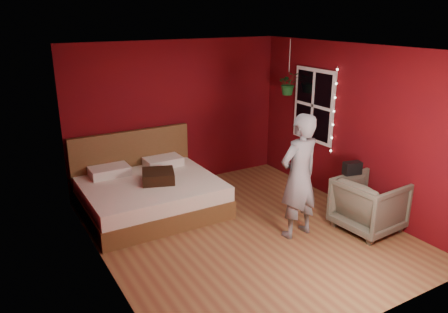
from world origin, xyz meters
The scene contains 10 objects.
floor centered at (0.00, 0.00, 0.00)m, with size 4.50×4.50×0.00m, color brown.
room_walls centered at (0.00, 0.00, 1.68)m, with size 4.04×4.54×2.62m.
window centered at (1.97, 0.90, 1.50)m, with size 0.05×0.97×1.27m.
fairy_lights centered at (1.94, 0.37, 1.50)m, with size 0.04×0.04×1.45m.
bed centered at (-0.93, 1.42, 0.30)m, with size 2.08×1.76×1.14m.
person centered at (0.59, -0.43, 0.89)m, with size 0.65×0.43×1.78m, color slate.
armchair centered at (1.60, -0.83, 0.39)m, with size 0.84×0.86×0.79m, color #575345.
handbag centered at (1.50, -0.53, 0.88)m, with size 0.26×0.13×0.19m, color black.
throw_pillow centered at (-0.81, 1.26, 0.61)m, with size 0.49×0.49×0.17m, color black.
hanging_plant centered at (1.73, 1.33, 1.84)m, with size 0.45×0.43×0.96m.
Camera 1 is at (-3.13, -4.75, 3.05)m, focal length 35.00 mm.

